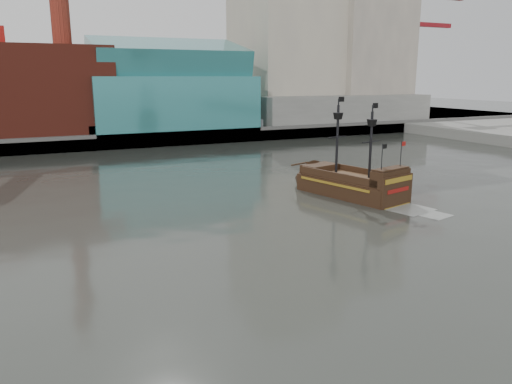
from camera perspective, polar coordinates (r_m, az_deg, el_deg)
ground at (r=30.73m, az=9.23°, el=-10.12°), size 400.00×400.00×0.00m
promenade_far at (r=116.77m, az=-17.35°, el=7.09°), size 220.00×60.00×2.00m
seawall at (r=87.80m, az=-14.53°, el=5.66°), size 220.00×1.00×2.60m
skyline at (r=110.50m, az=-14.80°, el=19.19°), size 149.00×45.00×62.00m
crane_a at (r=141.81m, az=17.36°, el=15.39°), size 22.50×4.00×32.25m
crane_b at (r=155.53m, az=17.41°, el=13.82°), size 19.10×4.00×26.25m
pirate_ship at (r=52.12m, az=10.96°, el=0.61°), size 7.59×14.97×10.75m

